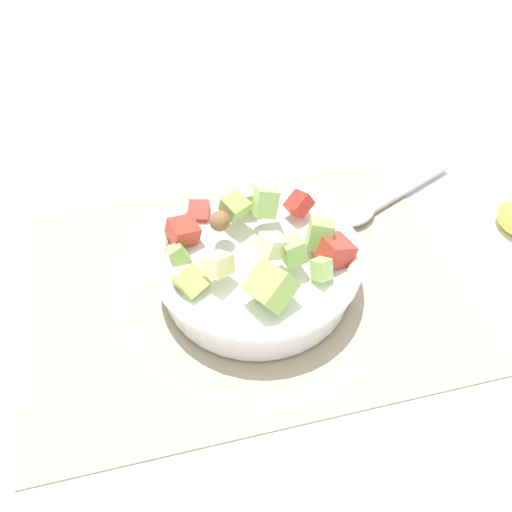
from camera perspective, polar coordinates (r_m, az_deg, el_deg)
name	(u,v)px	position (r m, az deg, el deg)	size (l,w,h in m)	color
ground_plane	(245,285)	(0.61, -1.22, -3.26)	(2.40, 2.40, 0.00)	silver
placemat	(245,284)	(0.60, -1.23, -3.08)	(0.49, 0.36, 0.01)	tan
salad_bowl	(256,258)	(0.58, 0.03, -0.28)	(0.23, 0.23, 0.11)	white
serving_spoon	(378,202)	(0.71, 13.25, 5.77)	(0.20, 0.11, 0.01)	#B7B7BC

